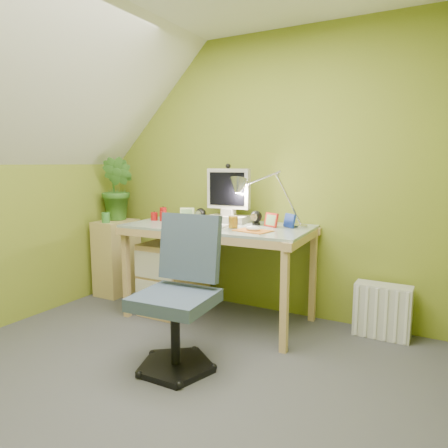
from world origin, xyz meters
The scene contains 21 objects.
floor centered at (0.00, 0.00, -0.01)m, with size 3.20×3.20×0.01m, color #48484D.
wall_back centered at (0.00, 1.60, 1.20)m, with size 3.20×0.01×2.40m, color olive.
slope_ceiling centered at (-1.00, 0.00, 1.85)m, with size 1.10×3.20×1.10m, color white.
desk centered at (-0.16, 1.19, 0.40)m, with size 1.50×0.75×0.81m, color tan, non-canonical shape.
monitor centered at (-0.16, 1.37, 1.09)m, with size 0.42×0.24×0.57m, color #B7B1A5, non-canonical shape.
speaker_left centered at (-0.43, 1.35, 0.86)m, with size 0.09×0.09×0.11m, color black, non-canonical shape.
speaker_right centered at (0.11, 1.35, 0.86)m, with size 0.10×0.10×0.12m, color black, non-canonical shape.
keyboard centered at (-0.24, 1.05, 0.82)m, with size 0.43×0.14×0.02m, color white.
mousepad centered at (0.22, 1.05, 0.81)m, with size 0.26×0.19×0.01m, color orange.
mouse centered at (0.22, 1.05, 0.83)m, with size 0.12×0.07×0.04m, color white.
amber_tumbler centered at (0.02, 1.11, 0.85)m, with size 0.08×0.08×0.10m, color #9B6F16.
candle_cluster centered at (-0.76, 1.20, 0.86)m, with size 0.15×0.13×0.11m, color #AD1110, non-canonical shape.
photo_frame_red centered at (0.26, 1.31, 0.86)m, with size 0.13×0.02×0.11m, color red.
photo_frame_blue centered at (0.40, 1.35, 0.86)m, with size 0.13×0.02×0.11m, color navy.
photo_frame_green centered at (-0.56, 1.33, 0.86)m, with size 0.13×0.02×0.11m, color beige.
desk_lamp centered at (0.29, 1.37, 1.13)m, with size 0.60×0.26×0.64m, color #BAB9BE, non-canonical shape.
side_ledge centered at (-1.40, 1.31, 0.37)m, with size 0.28×0.43×0.74m, color tan.
potted_plant centered at (-1.40, 1.36, 1.06)m, with size 0.35×0.28×0.63m, color #387025.
green_cup centered at (-1.38, 1.16, 0.79)m, with size 0.08×0.08×0.10m, color #42903C.
task_chair centered at (0.03, 0.29, 0.48)m, with size 0.53×0.53×0.96m, color #3B4A61, non-canonical shape.
radiator centered at (1.12, 1.46, 0.20)m, with size 0.41×0.16×0.41m, color silver.
Camera 1 is at (1.50, -1.73, 1.31)m, focal length 33.00 mm.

